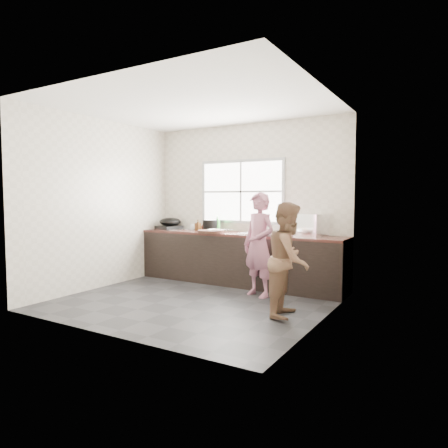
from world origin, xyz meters
The scene contains 30 objects.
floor centered at (0.00, 0.00, -0.01)m, with size 3.60×3.20×0.01m, color #29292C.
ceiling centered at (0.00, 0.00, 2.71)m, with size 3.60×3.20×0.01m, color silver.
wall_back centered at (0.00, 1.60, 1.35)m, with size 3.60×0.01×2.70m, color beige.
wall_left centered at (-1.80, 0.00, 1.35)m, with size 0.01×3.20×2.70m, color silver.
wall_right centered at (1.80, 0.00, 1.35)m, with size 0.01×3.20×2.70m, color beige.
wall_front centered at (0.00, -1.60, 1.35)m, with size 3.60×0.01×2.70m, color beige.
cabinet centered at (0.00, 1.29, 0.41)m, with size 3.60×0.62×0.82m, color black.
countertop centered at (0.00, 1.29, 0.84)m, with size 3.60×0.64×0.04m, color #3C1E18.
sink centered at (0.35, 1.29, 0.86)m, with size 0.55×0.45×0.02m, color silver.
faucet centered at (0.35, 1.49, 1.01)m, with size 0.02×0.02×0.30m, color silver.
window_frame centered at (-0.10, 1.59, 1.55)m, with size 1.60×0.05×1.10m, color #9EA0A5.
window_glazing centered at (-0.10, 1.57, 1.55)m, with size 1.50×0.01×1.00m, color white.
woman centered at (0.65, 0.73, 0.71)m, with size 0.52×0.34×1.42m, color #AE6880.
person_side centered at (1.39, 0.04, 0.70)m, with size 0.68×0.53×1.40m, color brown.
cutting_board centered at (-0.41, 1.08, 0.88)m, with size 0.45×0.45×0.05m, color #321B13.
cleaver centered at (-0.25, 1.35, 0.90)m, with size 0.21×0.11×0.01m, color #BABBC1.
bowl_mince centered at (-0.35, 1.12, 0.89)m, with size 0.24×0.24×0.06m, color white.
bowl_crabs centered at (0.69, 1.08, 0.89)m, with size 0.19×0.19×0.06m, color silver.
bowl_held centered at (0.51, 1.08, 0.89)m, with size 0.21×0.21×0.06m, color silver.
black_pot centered at (-0.59, 1.36, 0.96)m, with size 0.28×0.28×0.20m, color black.
plate_food centered at (-0.62, 1.46, 0.87)m, with size 0.23×0.23×0.02m, color white.
bottle_green centered at (-0.48, 1.40, 1.00)m, with size 0.10×0.10×0.27m, color green.
bottle_brown_tall centered at (-0.90, 1.42, 0.95)m, with size 0.08×0.08×0.17m, color #4D2D13.
bottle_brown_short centered at (-0.70, 1.36, 0.95)m, with size 0.14×0.14×0.18m, color #411810.
glass_jar centered at (-1.04, 1.42, 0.91)m, with size 0.07×0.07×0.11m, color silver.
burner centered at (-1.52, 1.37, 0.89)m, with size 0.39×0.39×0.06m, color black.
wok centered at (-1.50, 1.37, 1.00)m, with size 0.40×0.40×0.15m, color black.
dish_rack centered at (1.18, 1.49, 1.03)m, with size 0.45×0.31×0.34m, color white.
pot_lid_left centered at (-1.27, 1.24, 0.87)m, with size 0.28×0.28×0.01m, color #A5A7AB.
pot_lid_right centered at (-1.19, 1.52, 0.87)m, with size 0.26×0.26×0.01m, color silver.
Camera 1 is at (3.16, -4.52, 1.46)m, focal length 32.00 mm.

